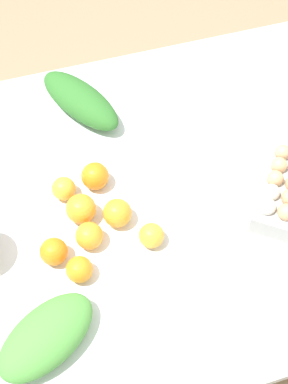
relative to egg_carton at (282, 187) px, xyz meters
The scene contains 13 objects.
ground_plane 0.88m from the egg_carton, 17.08° to the right, with size 8.00×8.00×0.00m, color #937A5B.
dining_table 0.39m from the egg_carton, 17.08° to the right, with size 1.44×1.10×0.76m.
egg_carton is the anchor object (origin of this frame).
greens_bunch_scallion 0.64m from the egg_carton, 46.48° to the right, with size 0.31×0.11×0.09m, color #2D6B28.
greens_bunch_kale 0.71m from the egg_carton, 17.63° to the left, with size 0.25×0.14×0.08m, color #4C933D.
orange_0 0.58m from the egg_carton, 17.32° to the right, with size 0.06×0.06×0.06m, color #F9A833.
orange_1 0.37m from the egg_carton, ahead, with size 0.06×0.06×0.06m, color #F9A833.
orange_2 0.53m from the egg_carton, ahead, with size 0.08×0.08×0.08m, color orange.
orange_3 0.52m from the egg_carton, ahead, with size 0.07×0.07×0.07m, color orange.
orange_4 0.44m from the egg_carton, ahead, with size 0.07×0.07×0.07m, color orange.
orange_5 0.57m from the egg_carton, ahead, with size 0.07×0.07×0.07m, color orange.
orange_6 0.61m from the egg_carton, ahead, with size 0.07×0.07×0.07m, color orange.
orange_7 0.50m from the egg_carton, 21.61° to the right, with size 0.08×0.08×0.08m, color orange.
Camera 1 is at (0.23, 0.76, 1.96)m, focal length 50.00 mm.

